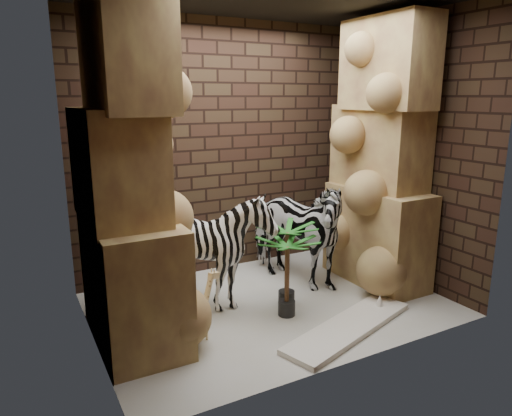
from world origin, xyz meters
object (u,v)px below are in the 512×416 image
giraffe_toy (197,309)px  surfboard (349,327)px  zebra_left (213,255)px  palm_front (287,265)px  palm_back (287,277)px  zebra_right (293,222)px

giraffe_toy → surfboard: 1.43m
zebra_left → palm_front: zebra_left is taller
giraffe_toy → palm_back: bearing=-18.2°
giraffe_toy → palm_front: size_ratio=0.73×
zebra_left → palm_back: 0.78m
palm_back → zebra_left: bearing=137.1°
palm_back → surfboard: (0.35, -0.53, -0.38)m
zebra_right → surfboard: bearing=-113.7°
palm_back → giraffe_toy: bearing=-175.7°
zebra_left → surfboard: 1.49m
zebra_left → palm_back: zebra_left is taller
palm_front → giraffe_toy: bearing=-165.8°
palm_front → palm_back: palm_front is taller
zebra_right → giraffe_toy: 1.69m
palm_front → surfboard: 0.88m
zebra_left → surfboard: zebra_left is taller
palm_front → surfboard: (0.23, -0.74, -0.42)m
giraffe_toy → palm_back: size_ratio=0.79×
palm_front → zebra_left: bearing=155.3°
giraffe_toy → palm_back: (0.97, 0.07, 0.08)m
surfboard → palm_back: bearing=106.0°
zebra_right → palm_front: size_ratio=1.67×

